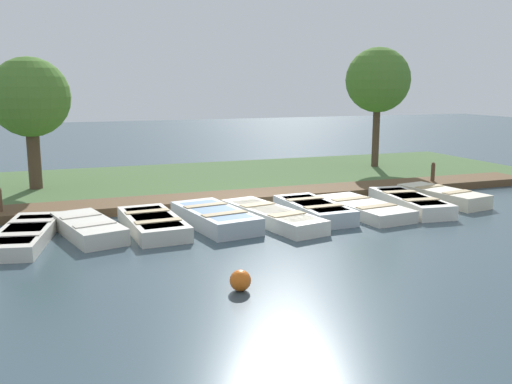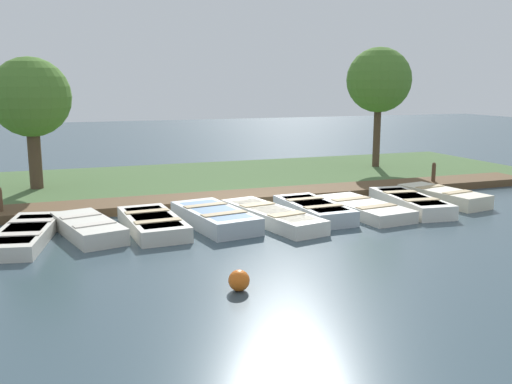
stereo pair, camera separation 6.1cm
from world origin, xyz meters
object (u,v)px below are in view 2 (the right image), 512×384
rowboat_2 (152,223)px  rowboat_7 (410,202)px  mooring_post_near (0,203)px  rowboat_3 (215,217)px  rowboat_4 (271,216)px  rowboat_5 (314,210)px  rowboat_0 (25,234)px  rowboat_8 (443,196)px  park_tree_far_left (31,98)px  mooring_post_far (433,175)px  park_tree_left (379,81)px  rowboat_6 (363,208)px  buoy (239,280)px  rowboat_1 (88,228)px

rowboat_2 → rowboat_7: (0.11, 7.17, 0.02)m
mooring_post_near → rowboat_3: bearing=63.9°
rowboat_4 → rowboat_5: (-0.19, 1.27, 0.02)m
rowboat_0 → mooring_post_near: mooring_post_near is taller
rowboat_8 → rowboat_7: bearing=-83.3°
park_tree_far_left → rowboat_7: bearing=58.2°
mooring_post_far → park_tree_left: bearing=175.6°
rowboat_3 → park_tree_far_left: size_ratio=0.70×
rowboat_5 → rowboat_8: (-0.39, 4.40, 0.00)m
mooring_post_near → park_tree_far_left: size_ratio=0.20×
rowboat_7 → park_tree_far_left: bearing=-116.3°
park_tree_far_left → rowboat_6: bearing=53.3°
rowboat_5 → rowboat_8: 4.42m
rowboat_3 → rowboat_4: rowboat_3 is taller
rowboat_2 → rowboat_7: 7.17m
rowboat_3 → park_tree_left: 11.36m
rowboat_6 → buoy: buoy is taller
rowboat_7 → rowboat_8: bearing=112.1°
park_tree_left → rowboat_5: bearing=-42.0°
rowboat_8 → rowboat_3: bearing=-96.8°
rowboat_5 → rowboat_4: bearing=-83.8°
buoy → rowboat_1: bearing=-154.6°
park_tree_far_left → rowboat_2: bearing=23.9°
rowboat_1 → rowboat_6: rowboat_1 is taller
rowboat_1 → rowboat_3: (0.09, 3.01, 0.02)m
mooring_post_far → rowboat_1: bearing=-78.2°
rowboat_7 → buoy: bearing=-50.3°
rowboat_4 → rowboat_8: 5.70m
rowboat_7 → rowboat_1: bearing=-85.5°
rowboat_6 → rowboat_7: size_ratio=0.97×
rowboat_7 → rowboat_8: 1.51m
rowboat_4 → park_tree_left: size_ratio=0.74×
mooring_post_near → mooring_post_far: size_ratio=1.00×
rowboat_3 → buoy: 4.55m
rowboat_5 → rowboat_6: size_ratio=0.89×
rowboat_3 → mooring_post_far: (-2.45, 8.31, 0.22)m
rowboat_3 → rowboat_5: (0.02, 2.69, -0.01)m
rowboat_6 → buoy: bearing=-55.6°
rowboat_1 → rowboat_6: size_ratio=0.91×
rowboat_5 → buoy: (4.45, -3.53, -0.02)m
rowboat_3 → mooring_post_far: bearing=97.2°
rowboat_1 → mooring_post_far: 11.56m
rowboat_8 → rowboat_6: bearing=-90.2°
rowboat_0 → rowboat_3: bearing=100.9°
mooring_post_near → park_tree_left: 14.59m
rowboat_5 → park_tree_far_left: bearing=-133.8°
park_tree_left → rowboat_1: bearing=-60.9°
rowboat_1 → mooring_post_far: bearing=87.9°
rowboat_4 → buoy: size_ratio=9.84×
rowboat_4 → park_tree_far_left: 8.86m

